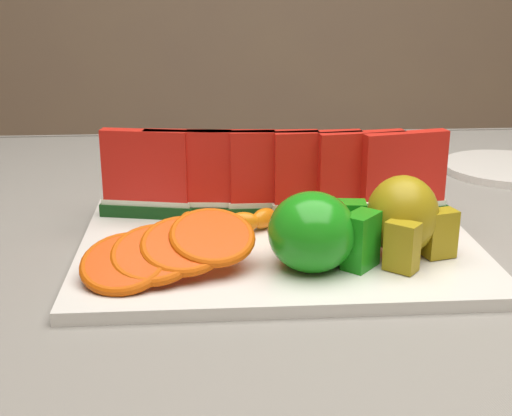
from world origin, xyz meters
The scene contains 11 objects.
table centered at (0.00, 0.00, 0.65)m, with size 1.40×0.90×0.75m.
tablecloth centered at (0.00, 0.00, 0.72)m, with size 1.53×1.03×0.20m.
platter centered at (-0.10, -0.04, 0.76)m, with size 0.40×0.30×0.01m.
apple_cluster centered at (-0.06, -0.11, 0.80)m, with size 0.12×0.11×0.08m.
pear_cluster centered at (0.02, -0.09, 0.81)m, with size 0.10×0.10×0.08m.
side_plate centered at (0.26, 0.24, 0.76)m, with size 0.24×0.24×0.01m.
fork centered at (-0.27, 0.21, 0.76)m, with size 0.05×0.19×0.00m.
watermelon_row centered at (-0.09, 0.03, 0.82)m, with size 0.39×0.07×0.10m.
orange_fan_front centered at (-0.20, -0.11, 0.79)m, with size 0.17×0.12×0.05m.
orange_fan_back centered at (-0.08, 0.09, 0.79)m, with size 0.34×0.11×0.05m.
tangerine_segments centered at (-0.11, -0.02, 0.78)m, with size 0.17×0.07×0.02m.
Camera 1 is at (-0.17, -0.71, 1.03)m, focal length 50.00 mm.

